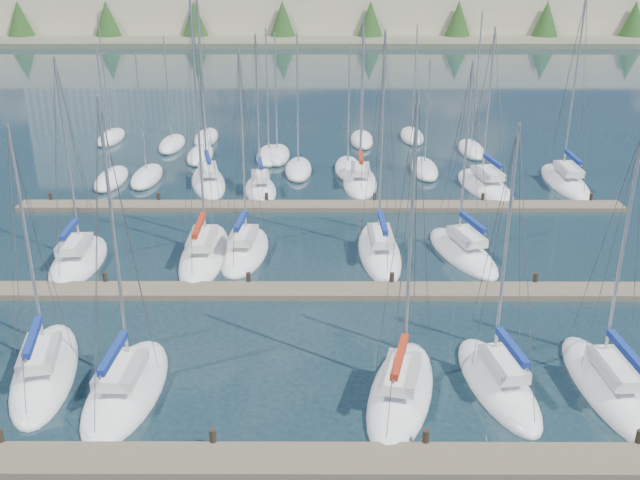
{
  "coord_description": "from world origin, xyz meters",
  "views": [
    {
      "loc": [
        0.09,
        -19.03,
        17.47
      ],
      "look_at": [
        0.0,
        14.0,
        4.0
      ],
      "focal_mm": 40.0,
      "sensor_mm": 36.0,
      "label": 1
    }
  ],
  "objects_px": {
    "sailboat_h": "(79,260)",
    "sailboat_i": "(204,253)",
    "sailboat_n": "(208,182)",
    "sailboat_b": "(45,371)",
    "sailboat_c": "(126,388)",
    "sailboat_o": "(261,189)",
    "sailboat_p": "(360,182)",
    "sailboat_f": "(607,387)",
    "sailboat_k": "(379,251)",
    "sailboat_r": "(565,181)",
    "sailboat_d": "(401,391)",
    "sailboat_j": "(245,251)",
    "sailboat_e": "(498,383)",
    "sailboat_q": "(485,186)",
    "sailboat_l": "(463,252)"
  },
  "relations": [
    {
      "from": "sailboat_f",
      "to": "sailboat_i",
      "type": "xyz_separation_m",
      "value": [
        -19.44,
        14.38,
        0.01
      ]
    },
    {
      "from": "sailboat_o",
      "to": "sailboat_p",
      "type": "xyz_separation_m",
      "value": [
        7.84,
        1.98,
        -0.01
      ]
    },
    {
      "from": "sailboat_j",
      "to": "sailboat_i",
      "type": "relative_size",
      "value": 0.83
    },
    {
      "from": "sailboat_k",
      "to": "sailboat_n",
      "type": "bearing_deg",
      "value": 130.58
    },
    {
      "from": "sailboat_f",
      "to": "sailboat_c",
      "type": "bearing_deg",
      "value": 177.38
    },
    {
      "from": "sailboat_c",
      "to": "sailboat_n",
      "type": "distance_m",
      "value": 29.17
    },
    {
      "from": "sailboat_d",
      "to": "sailboat_p",
      "type": "bearing_deg",
      "value": 104.49
    },
    {
      "from": "sailboat_n",
      "to": "sailboat_j",
      "type": "bearing_deg",
      "value": -85.37
    },
    {
      "from": "sailboat_b",
      "to": "sailboat_e",
      "type": "bearing_deg",
      "value": -14.02
    },
    {
      "from": "sailboat_p",
      "to": "sailboat_e",
      "type": "height_order",
      "value": "sailboat_p"
    },
    {
      "from": "sailboat_i",
      "to": "sailboat_c",
      "type": "bearing_deg",
      "value": -95.08
    },
    {
      "from": "sailboat_j",
      "to": "sailboat_d",
      "type": "relative_size",
      "value": 0.96
    },
    {
      "from": "sailboat_d",
      "to": "sailboat_c",
      "type": "bearing_deg",
      "value": -167.06
    },
    {
      "from": "sailboat_n",
      "to": "sailboat_h",
      "type": "bearing_deg",
      "value": -121.91
    },
    {
      "from": "sailboat_b",
      "to": "sailboat_i",
      "type": "bearing_deg",
      "value": 57.6
    },
    {
      "from": "sailboat_j",
      "to": "sailboat_r",
      "type": "bearing_deg",
      "value": 35.11
    },
    {
      "from": "sailboat_n",
      "to": "sailboat_o",
      "type": "bearing_deg",
      "value": -36.76
    },
    {
      "from": "sailboat_b",
      "to": "sailboat_k",
      "type": "bearing_deg",
      "value": 29.22
    },
    {
      "from": "sailboat_d",
      "to": "sailboat_o",
      "type": "bearing_deg",
      "value": 120.46
    },
    {
      "from": "sailboat_n",
      "to": "sailboat_e",
      "type": "bearing_deg",
      "value": -72.24
    },
    {
      "from": "sailboat_e",
      "to": "sailboat_h",
      "type": "relative_size",
      "value": 0.95
    },
    {
      "from": "sailboat_h",
      "to": "sailboat_i",
      "type": "bearing_deg",
      "value": 5.45
    },
    {
      "from": "sailboat_h",
      "to": "sailboat_n",
      "type": "bearing_deg",
      "value": 68.06
    },
    {
      "from": "sailboat_e",
      "to": "sailboat_b",
      "type": "xyz_separation_m",
      "value": [
        -19.88,
        0.9,
        -0.01
      ]
    },
    {
      "from": "sailboat_e",
      "to": "sailboat_q",
      "type": "distance_m",
      "value": 28.22
    },
    {
      "from": "sailboat_o",
      "to": "sailboat_f",
      "type": "height_order",
      "value": "sailboat_o"
    },
    {
      "from": "sailboat_n",
      "to": "sailboat_b",
      "type": "height_order",
      "value": "sailboat_n"
    },
    {
      "from": "sailboat_j",
      "to": "sailboat_n",
      "type": "height_order",
      "value": "sailboat_n"
    },
    {
      "from": "sailboat_o",
      "to": "sailboat_f",
      "type": "distance_m",
      "value": 31.9
    },
    {
      "from": "sailboat_i",
      "to": "sailboat_r",
      "type": "xyz_separation_m",
      "value": [
        26.85,
        14.79,
        -0.0
      ]
    },
    {
      "from": "sailboat_p",
      "to": "sailboat_f",
      "type": "height_order",
      "value": "sailboat_p"
    },
    {
      "from": "sailboat_d",
      "to": "sailboat_f",
      "type": "bearing_deg",
      "value": 16.47
    },
    {
      "from": "sailboat_o",
      "to": "sailboat_p",
      "type": "bearing_deg",
      "value": 6.59
    },
    {
      "from": "sailboat_k",
      "to": "sailboat_d",
      "type": "relative_size",
      "value": 1.04
    },
    {
      "from": "sailboat_n",
      "to": "sailboat_k",
      "type": "xyz_separation_m",
      "value": [
        12.72,
        -14.18,
        -0.01
      ]
    },
    {
      "from": "sailboat_b",
      "to": "sailboat_r",
      "type": "xyz_separation_m",
      "value": [
        31.91,
        28.0,
        0.01
      ]
    },
    {
      "from": "sailboat_c",
      "to": "sailboat_k",
      "type": "relative_size",
      "value": 0.94
    },
    {
      "from": "sailboat_f",
      "to": "sailboat_b",
      "type": "relative_size",
      "value": 1.02
    },
    {
      "from": "sailboat_l",
      "to": "sailboat_o",
      "type": "xyz_separation_m",
      "value": [
        -13.49,
        12.35,
        0.02
      ]
    },
    {
      "from": "sailboat_o",
      "to": "sailboat_n",
      "type": "bearing_deg",
      "value": 148.16
    },
    {
      "from": "sailboat_r",
      "to": "sailboat_c",
      "type": "bearing_deg",
      "value": -132.85
    },
    {
      "from": "sailboat_b",
      "to": "sailboat_d",
      "type": "bearing_deg",
      "value": -17.13
    },
    {
      "from": "sailboat_f",
      "to": "sailboat_b",
      "type": "bearing_deg",
      "value": 174.13
    },
    {
      "from": "sailboat_d",
      "to": "sailboat_h",
      "type": "bearing_deg",
      "value": 156.6
    },
    {
      "from": "sailboat_j",
      "to": "sailboat_d",
      "type": "height_order",
      "value": "sailboat_d"
    },
    {
      "from": "sailboat_b",
      "to": "sailboat_o",
      "type": "bearing_deg",
      "value": 62.35
    },
    {
      "from": "sailboat_i",
      "to": "sailboat_q",
      "type": "height_order",
      "value": "sailboat_i"
    },
    {
      "from": "sailboat_h",
      "to": "sailboat_r",
      "type": "distance_m",
      "value": 37.75
    },
    {
      "from": "sailboat_l",
      "to": "sailboat_b",
      "type": "bearing_deg",
      "value": -161.82
    },
    {
      "from": "sailboat_b",
      "to": "sailboat_l",
      "type": "bearing_deg",
      "value": 21.26
    }
  ]
}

